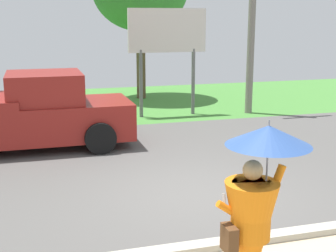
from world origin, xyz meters
TOP-DOWN VIEW (x-y plane):
  - ground_plane at (0.00, 2.95)m, footprint 40.00×22.00m
  - monk_pedestrian at (-0.58, -3.31)m, footprint 1.04×0.93m
  - pickup_truck at (-3.02, 4.22)m, footprint 5.20×2.28m
  - roadside_billboard at (1.46, 7.14)m, footprint 2.60×0.12m

SIDE VIEW (x-z plane):
  - ground_plane at x=0.00m, z-range -0.15..0.05m
  - pickup_truck at x=-3.02m, z-range -0.07..1.81m
  - monk_pedestrian at x=-0.58m, z-range 0.01..2.14m
  - roadside_billboard at x=1.46m, z-range 0.80..4.30m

